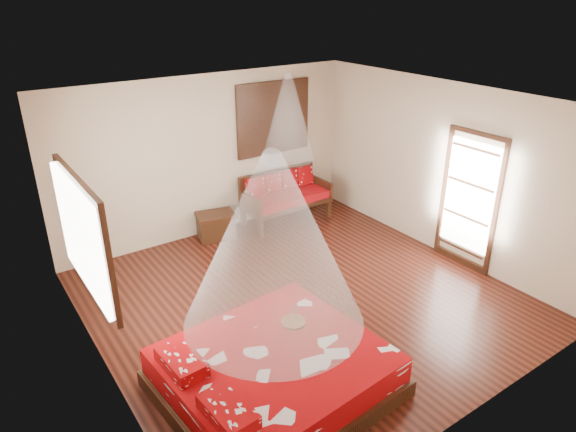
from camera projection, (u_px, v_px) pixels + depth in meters
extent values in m
cube|color=black|center=(303.00, 299.00, 7.37)|extent=(5.50, 5.50, 0.02)
cube|color=silver|center=(305.00, 102.00, 6.20)|extent=(5.50, 5.50, 0.02)
cube|color=beige|center=(91.00, 269.00, 5.35)|extent=(0.02, 5.50, 2.80)
cube|color=beige|center=(442.00, 170.00, 8.22)|extent=(0.02, 5.50, 2.80)
cube|color=beige|center=(209.00, 156.00, 8.85)|extent=(5.50, 0.02, 2.80)
cube|color=beige|center=(482.00, 307.00, 4.72)|extent=(5.50, 0.02, 2.80)
cube|color=black|center=(275.00, 383.00, 5.65)|extent=(2.43, 2.23, 0.20)
cube|color=#940408|center=(275.00, 365.00, 5.54)|extent=(2.32, 2.12, 0.30)
cube|color=#940408|center=(228.00, 412.00, 4.64)|extent=(0.37, 0.62, 0.15)
cube|color=#940408|center=(181.00, 362.00, 5.26)|extent=(0.37, 0.62, 0.15)
cube|color=black|center=(261.00, 227.00, 9.05)|extent=(0.08, 0.08, 0.42)
cube|color=black|center=(329.00, 207.00, 9.85)|extent=(0.08, 0.08, 0.42)
cube|color=black|center=(243.00, 215.00, 9.51)|extent=(0.08, 0.08, 0.42)
cube|color=black|center=(309.00, 197.00, 10.31)|extent=(0.08, 0.08, 0.42)
cube|color=black|center=(287.00, 203.00, 9.61)|extent=(1.65, 0.74, 0.08)
cube|color=#9A0514|center=(287.00, 197.00, 9.56)|extent=(1.59, 0.68, 0.14)
cube|color=black|center=(277.00, 183.00, 9.73)|extent=(1.65, 0.06, 0.55)
cube|color=black|center=(250.00, 204.00, 9.13)|extent=(0.06, 0.74, 0.30)
cube|color=black|center=(320.00, 186.00, 9.95)|extent=(0.06, 0.74, 0.30)
cube|color=#940408|center=(255.00, 188.00, 9.33)|extent=(0.35, 0.19, 0.37)
cube|color=#940408|center=(272.00, 184.00, 9.52)|extent=(0.35, 0.19, 0.37)
cube|color=#940408|center=(288.00, 180.00, 9.71)|extent=(0.35, 0.19, 0.37)
cube|color=#940408|center=(304.00, 176.00, 9.91)|extent=(0.35, 0.19, 0.37)
cube|color=black|center=(216.00, 227.00, 9.06)|extent=(0.70, 0.57, 0.40)
cube|color=black|center=(215.00, 215.00, 8.96)|extent=(0.75, 0.61, 0.05)
cube|color=black|center=(273.00, 118.00, 9.30)|extent=(1.52, 0.06, 1.32)
cube|color=black|center=(274.00, 118.00, 9.29)|extent=(1.35, 0.04, 1.10)
cube|color=black|center=(85.00, 235.00, 5.39)|extent=(0.08, 1.74, 1.34)
cube|color=silver|center=(89.00, 234.00, 5.42)|extent=(0.04, 1.54, 1.10)
cube|color=black|center=(469.00, 202.00, 7.90)|extent=(0.08, 1.02, 2.16)
cube|color=white|center=(469.00, 196.00, 7.85)|extent=(0.03, 0.82, 1.70)
cylinder|color=brown|center=(293.00, 322.00, 5.98)|extent=(0.30, 0.30, 0.03)
cone|color=white|center=(273.00, 242.00, 4.93)|extent=(1.84, 1.84, 1.80)
cone|color=white|center=(288.00, 118.00, 8.91)|extent=(0.94, 0.94, 1.50)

